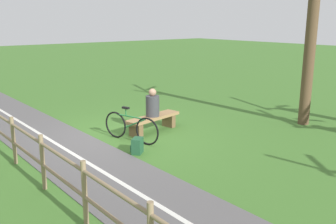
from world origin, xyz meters
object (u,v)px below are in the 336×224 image
Objects in this scene: tree_mid_field at (309,47)px; bicycle at (131,127)px; bench at (153,121)px; person_seated at (153,105)px; backpack at (137,146)px.

bicycle is at bearing -19.77° from tree_mid_field.
bicycle is at bearing 9.04° from bench.
person_seated is 4.82m from tree_mid_field.
tree_mid_field reaches higher than bicycle.
bench is 0.34× the size of tree_mid_field.
bicycle is 4.48× the size of backpack.
person_seated is at bearing -27.72° from tree_mid_field.
person_seated is at bearing 92.63° from bicycle.
tree_mid_field is (-4.99, 1.79, 1.92)m from bicycle.
bench is 1.79m from backpack.
tree_mid_field reaches higher than backpack.
person_seated is at bearing -0.00° from bench.
bench is 1.07× the size of bicycle.
tree_mid_field reaches higher than person_seated.
tree_mid_field is at bearing 141.61° from bench.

